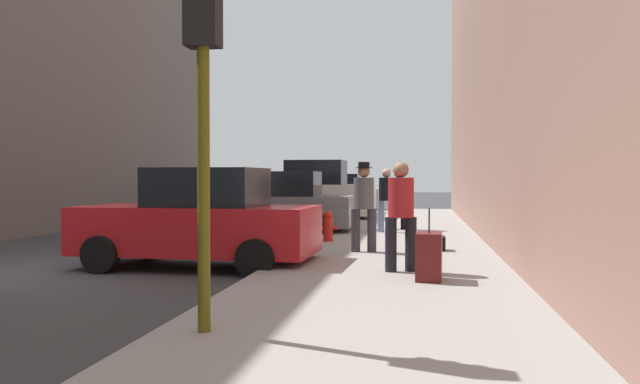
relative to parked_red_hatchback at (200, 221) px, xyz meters
name	(u,v)px	position (x,y,z in m)	size (l,w,h in m)	color
ground_plane	(31,273)	(-2.65, -0.99, -0.85)	(120.00, 120.00, 0.00)	#38383A
sidewalk	(385,277)	(3.35, -0.99, -0.77)	(4.00, 40.00, 0.15)	gray
parked_red_hatchback	(200,221)	(0.00, 0.00, 0.00)	(4.27, 2.19, 1.79)	#B2191E
parked_gray_coupe	(279,205)	(0.00, 6.37, 0.00)	(4.22, 2.10, 1.79)	slate
parked_white_van	(312,194)	(0.00, 11.82, 0.18)	(4.65, 2.16, 2.25)	silver
parked_silver_sedan	(335,194)	(0.00, 18.09, 0.00)	(4.25, 2.14, 1.79)	#B7BABF
fire_hydrant	(328,226)	(1.80, 3.55, -0.35)	(0.42, 0.22, 0.70)	red
traffic_light	(203,57)	(1.85, -4.98, 1.91)	(0.32, 0.32, 3.60)	#514C0F
pedestrian_in_red_jacket	(401,211)	(3.59, -0.86, 0.26)	(0.53, 0.50, 1.71)	black
pedestrian_with_fedora	(398,195)	(3.29, 7.14, 0.29)	(0.52, 0.44, 1.78)	black
pedestrian_with_beanie	(364,202)	(2.79, 1.65, 0.29)	(0.52, 0.44, 1.78)	#333338
pedestrian_in_jeans	(386,197)	(3.00, 6.18, 0.26)	(0.53, 0.50, 1.71)	#728CB2
rolling_suitcase	(429,256)	(4.02, -1.62, -0.36)	(0.39, 0.58, 1.04)	#591414
duffel_bag	(437,243)	(4.24, 2.13, -0.56)	(0.32, 0.44, 0.28)	black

